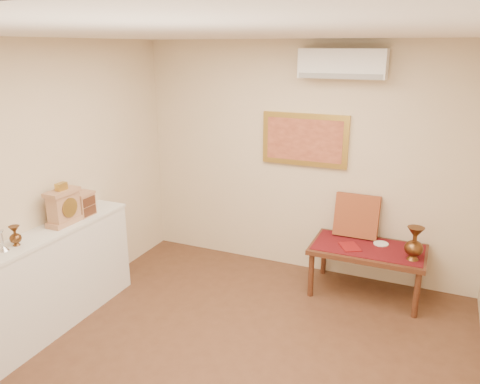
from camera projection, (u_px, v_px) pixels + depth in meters
The scene contains 17 objects.
floor at pixel (222, 377), 3.87m from camera, with size 4.50×4.50×0.00m, color brown.
ceiling at pixel (218, 34), 3.07m from camera, with size 4.50×4.50×0.00m, color white.
wall_back at pixel (304, 160), 5.44m from camera, with size 4.00×0.02×2.70m, color beige.
wall_left at pixel (22, 193), 4.23m from camera, with size 0.02×4.50×2.70m, color beige.
candlestick at pixel (2, 240), 3.90m from camera, with size 0.09×0.09×0.18m, color silver, non-canonical shape.
brass_urn_small at pixel (15, 233), 4.00m from camera, with size 0.10×0.10×0.23m, color brown, non-canonical shape.
table_cloth at pixel (368, 247), 5.03m from camera, with size 1.14×0.59×0.01m, color #5E0F14.
brass_urn_tall at pixel (415, 240), 4.67m from camera, with size 0.19×0.19×0.42m, color brown, non-canonical shape.
plate at pixel (381, 244), 5.09m from camera, with size 0.16×0.16×0.01m, color white.
menu at pixel (350, 247), 5.02m from camera, with size 0.18×0.25×0.01m, color maroon.
cushion at pixel (357, 216), 5.25m from camera, with size 0.49×0.10×0.49m, color maroon.
display_ledge at pixel (48, 282), 4.42m from camera, with size 0.37×2.02×0.98m.
mantel_clock at pixel (64, 207), 4.47m from camera, with size 0.17×0.36×0.41m.
wooden_chest at pixel (84, 204), 4.71m from camera, with size 0.16×0.21×0.24m.
low_table at pixel (368, 253), 5.05m from camera, with size 1.20×0.70×0.55m.
painting at pixel (305, 140), 5.34m from camera, with size 1.00×0.06×0.60m.
ac_unit at pixel (343, 64), 4.85m from camera, with size 0.90×0.25×0.30m.
Camera 1 is at (1.43, -2.91, 2.62)m, focal length 35.00 mm.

